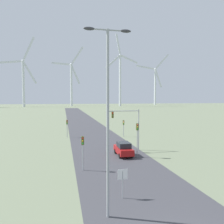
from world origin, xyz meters
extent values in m
cube|color=#38383D|center=(0.00, 48.00, 0.00)|extent=(10.00, 240.00, 0.01)
cylinder|color=#93999E|center=(-3.38, 4.14, 6.01)|extent=(0.18, 0.18, 12.01)
cylinder|color=#93999E|center=(-3.38, 4.14, 11.96)|extent=(2.31, 0.10, 0.10)
ellipsoid|color=#333338|center=(-4.53, 4.14, 11.96)|extent=(0.70, 0.32, 0.20)
ellipsoid|color=#333338|center=(-2.22, 4.14, 11.96)|extent=(0.70, 0.32, 0.20)
cylinder|color=#93999E|center=(-1.73, 6.53, 1.06)|extent=(0.07, 0.07, 2.11)
cube|color=white|center=(-1.73, 6.52, 1.89)|extent=(0.81, 0.01, 0.81)
cube|color=red|center=(-1.73, 6.53, 1.89)|extent=(0.76, 0.02, 0.76)
cylinder|color=#93999E|center=(-4.17, 13.79, 1.84)|extent=(0.11, 0.11, 3.68)
cube|color=#4C511E|center=(-4.17, 13.79, 3.23)|extent=(0.28, 0.24, 0.90)
sphere|color=red|center=(-4.17, 13.65, 3.50)|extent=(0.16, 0.16, 0.16)
sphere|color=gold|center=(-4.17, 13.65, 3.23)|extent=(0.16, 0.16, 0.16)
sphere|color=green|center=(-4.17, 13.65, 2.96)|extent=(0.16, 0.16, 0.16)
cylinder|color=#93999E|center=(3.27, 17.56, 2.24)|extent=(0.11, 0.11, 4.47)
cube|color=#4C511E|center=(3.27, 17.56, 4.02)|extent=(0.28, 0.24, 0.90)
sphere|color=red|center=(3.27, 17.43, 4.29)|extent=(0.16, 0.16, 0.16)
sphere|color=gold|center=(3.27, 17.43, 4.02)|extent=(0.16, 0.16, 0.16)
sphere|color=green|center=(3.27, 17.43, 3.75)|extent=(0.16, 0.16, 0.16)
cylinder|color=#93999E|center=(-5.48, 34.53, 1.74)|extent=(0.11, 0.11, 3.47)
cube|color=#4C511E|center=(-5.48, 34.53, 3.02)|extent=(0.28, 0.24, 0.90)
sphere|color=red|center=(-5.48, 34.39, 3.29)|extent=(0.16, 0.16, 0.16)
sphere|color=gold|center=(-5.48, 34.39, 3.02)|extent=(0.16, 0.16, 0.16)
sphere|color=green|center=(-5.48, 34.39, 2.75)|extent=(0.16, 0.16, 0.16)
cylinder|color=#93999E|center=(5.66, 32.80, 1.67)|extent=(0.11, 0.11, 3.34)
cube|color=#4C511E|center=(5.66, 32.80, 2.89)|extent=(0.28, 0.24, 0.90)
sphere|color=red|center=(5.66, 32.66, 3.16)|extent=(0.16, 0.16, 0.16)
sphere|color=gold|center=(5.66, 32.66, 2.89)|extent=(0.16, 0.16, 0.16)
sphere|color=green|center=(5.66, 32.66, 2.62)|extent=(0.16, 0.16, 0.16)
cylinder|color=#93999E|center=(4.78, 21.30, 3.07)|extent=(0.14, 0.14, 6.14)
cylinder|color=#93999E|center=(2.44, 21.30, 5.89)|extent=(4.69, 0.12, 0.12)
cube|color=#4C511E|center=(0.80, 21.30, 5.34)|extent=(0.28, 0.24, 0.90)
sphere|color=red|center=(0.80, 21.16, 5.61)|extent=(0.18, 0.18, 0.18)
cube|color=maroon|center=(1.73, 18.74, 0.73)|extent=(1.81, 4.11, 0.80)
cube|color=#1E2328|center=(1.73, 18.59, 1.48)|extent=(1.57, 2.10, 0.70)
cylinder|color=black|center=(0.90, 20.01, 0.33)|extent=(0.22, 0.66, 0.66)
cylinder|color=black|center=(2.56, 20.01, 0.33)|extent=(0.22, 0.66, 0.66)
cylinder|color=black|center=(0.90, 17.47, 0.33)|extent=(0.22, 0.66, 0.66)
cylinder|color=black|center=(2.56, 17.47, 0.33)|extent=(0.22, 0.66, 0.66)
cylinder|color=silver|center=(-41.97, 206.11, 20.95)|extent=(2.20, 2.20, 41.91)
sphere|color=silver|center=(-41.97, 206.11, 41.91)|extent=(2.60, 2.60, 2.60)
cube|color=silver|center=(-53.39, 210.66, 41.52)|extent=(21.87, 9.12, 2.53)
cube|color=silver|center=(-35.95, 203.71, 31.45)|extent=(13.01, 5.58, 20.76)
cube|color=silver|center=(-36.57, 203.95, 52.75)|extent=(11.89, 5.13, 21.38)
cylinder|color=silver|center=(2.04, 218.30, 21.02)|extent=(2.20, 2.20, 42.04)
sphere|color=silver|center=(2.04, 218.30, 42.04)|extent=(2.60, 2.60, 2.60)
cube|color=silver|center=(-8.00, 222.61, 43.25)|extent=(19.27, 8.66, 4.08)
cube|color=silver|center=(6.09, 216.55, 31.96)|extent=(9.34, 4.39, 19.68)
cube|color=silver|center=(8.03, 215.72, 50.89)|extent=(12.80, 5.88, 17.73)
cylinder|color=silver|center=(49.92, 204.70, 25.48)|extent=(2.20, 2.20, 50.96)
sphere|color=silver|center=(49.92, 204.70, 50.96)|extent=(2.60, 2.60, 2.60)
cube|color=silver|center=(47.76, 204.26, 61.37)|extent=(5.88, 1.68, 19.92)
cube|color=silver|center=(42.17, 203.11, 43.85)|extent=(15.84, 3.72, 14.70)
cube|color=silver|center=(59.84, 206.74, 47.67)|extent=(19.26, 4.43, 7.90)
cylinder|color=silver|center=(101.38, 235.68, 21.26)|extent=(2.20, 2.20, 42.53)
sphere|color=silver|center=(101.38, 235.68, 42.53)|extent=(2.60, 2.60, 2.60)
cube|color=silver|center=(108.81, 233.54, 51.33)|extent=(15.47, 4.91, 17.82)
cube|color=silver|center=(90.34, 238.88, 44.82)|extent=(21.33, 6.61, 6.09)
cube|color=silver|center=(105.00, 234.64, 31.43)|extent=(8.60, 2.93, 21.54)
camera|label=1|loc=(-6.11, -9.36, 7.73)|focal=35.00mm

